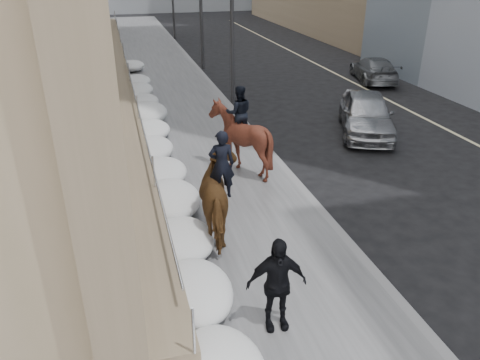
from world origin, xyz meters
name	(u,v)px	position (x,y,z in m)	size (l,w,h in m)	color
ground	(264,297)	(0.00, 0.00, 0.00)	(140.00, 140.00, 0.00)	black
sidewalk	(187,135)	(0.00, 10.00, 0.06)	(5.00, 80.00, 0.12)	#49494B
curb	(250,129)	(2.62, 10.00, 0.06)	(0.24, 80.00, 0.12)	slate
lane_line	(418,115)	(10.50, 10.00, 0.01)	(0.15, 70.00, 0.01)	#BFB78C
streetlight_mid	(228,3)	(2.74, 14.00, 4.58)	(1.71, 0.24, 8.00)	#2D2D30
traffic_signal	(185,2)	(2.07, 22.00, 4.00)	(4.10, 0.22, 6.00)	#2D2D30
snow_bank	(155,146)	(-1.42, 8.11, 0.47)	(1.70, 18.10, 0.76)	silver
mounted_horse_left	(222,194)	(-0.29, 2.51, 1.22)	(1.33, 2.54, 2.70)	#4C3017
mounted_horse_right	(240,136)	(1.12, 6.07, 1.33)	(2.08, 2.27, 2.78)	#401B12
pedestrian	(276,284)	(-0.09, -0.95, 1.08)	(1.13, 0.47, 1.93)	black
car_silver	(366,113)	(7.00, 8.56, 0.82)	(1.93, 4.79, 1.63)	#96989D
car_grey	(374,69)	(11.72, 16.22, 0.67)	(1.89, 4.64, 1.35)	#5A5D62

